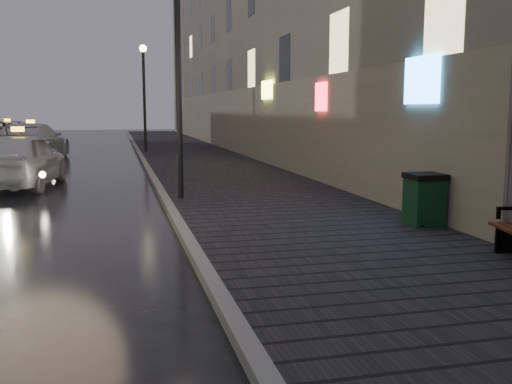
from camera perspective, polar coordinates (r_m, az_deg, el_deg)
ground at (r=7.81m, az=-16.26°, el=-8.74°), size 120.00×120.00×0.00m
sidewalk at (r=28.77m, az=-6.77°, el=3.86°), size 4.60×58.00×0.15m
curb at (r=28.58m, az=-11.56°, el=3.72°), size 0.20×58.00×0.15m
building_near at (r=33.44m, az=-2.19°, el=15.54°), size 1.80×50.00×13.00m
lamp_near at (r=13.61m, az=-7.80°, el=13.43°), size 0.36×0.36×5.28m
lamp_far at (r=29.54m, az=-11.14°, el=10.50°), size 0.36×0.36×5.28m
trash_bin at (r=10.79m, az=16.48°, el=-0.66°), size 0.63×0.63×0.95m
taxi_near at (r=17.81m, az=-22.57°, el=3.00°), size 2.48×4.94×1.62m
taxi_mid at (r=26.91m, az=-21.52°, el=4.66°), size 3.00×5.98×1.67m
taxi_far at (r=38.25m, az=-23.54°, el=5.36°), size 3.32×5.90×1.56m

